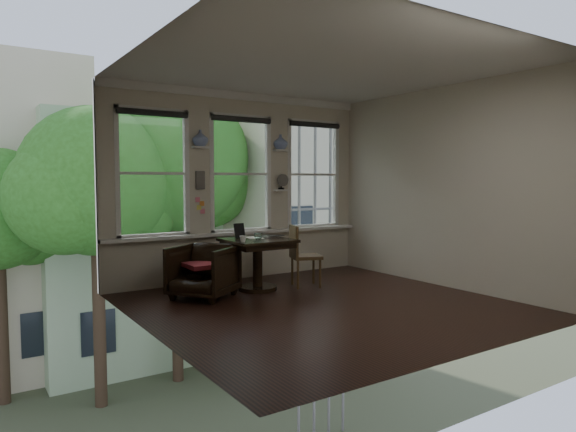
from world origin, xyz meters
TOP-DOWN VIEW (x-y plane):
  - ground at (0.00, 0.00)m, footprint 4.50×4.50m
  - ceiling at (0.00, 0.00)m, footprint 4.50×4.50m
  - wall_back at (0.00, 2.25)m, footprint 4.50×0.00m
  - wall_front at (0.00, -2.25)m, footprint 4.50×0.00m
  - wall_left at (-2.25, 0.00)m, footprint 0.00×4.50m
  - wall_right at (2.25, 0.00)m, footprint 0.00×4.50m
  - window_left at (-1.45, 2.25)m, footprint 1.10×0.12m
  - window_center at (0.00, 2.25)m, footprint 1.10×0.12m
  - window_right at (1.45, 2.25)m, footprint 1.10×0.12m
  - shelf_left at (-0.72, 2.15)m, footprint 0.26×0.16m
  - shelf_right at (0.72, 2.15)m, footprint 0.26×0.16m
  - intercom at (-0.72, 2.18)m, footprint 0.14×0.06m
  - sticky_notes at (-0.72, 2.19)m, footprint 0.16×0.01m
  - desk_fan at (0.72, 2.13)m, footprint 0.20×0.20m
  - vase_left at (-0.72, 2.15)m, footprint 0.24×0.24m
  - vase_right at (0.72, 2.15)m, footprint 0.24×0.24m
  - table at (-0.24, 1.26)m, footprint 0.90×0.90m
  - armchair_left at (-1.11, 1.23)m, footprint 1.10×1.09m
  - cushion_red at (-1.11, 1.23)m, footprint 0.45×0.45m
  - side_chair_right at (0.50, 1.09)m, footprint 0.54×0.54m
  - laptop at (0.05, 1.27)m, footprint 0.39×0.32m
  - mug at (-0.60, 1.03)m, footprint 0.10×0.10m
  - drinking_glass at (-0.28, 1.18)m, footprint 0.15×0.15m
  - tablet at (-0.42, 1.48)m, footprint 0.16×0.08m
  - papers at (-0.21, 1.42)m, footprint 0.26×0.33m

SIDE VIEW (x-z plane):
  - ground at x=0.00m, z-range 0.00..0.00m
  - armchair_left at x=-1.11m, z-range 0.00..0.72m
  - table at x=-0.24m, z-range 0.00..0.75m
  - cushion_red at x=-1.11m, z-range 0.42..0.48m
  - side_chair_right at x=0.50m, z-range 0.00..0.92m
  - papers at x=-0.21m, z-range 0.75..0.75m
  - laptop at x=0.05m, z-range 0.75..0.78m
  - mug at x=-0.60m, z-range 0.75..0.84m
  - drinking_glass at x=-0.28m, z-range 0.75..0.84m
  - tablet at x=-0.42m, z-range 0.75..0.97m
  - sticky_notes at x=-0.72m, z-range 1.13..1.37m
  - wall_back at x=0.00m, z-range -0.75..3.75m
  - wall_front at x=0.00m, z-range -0.75..3.75m
  - wall_left at x=-2.25m, z-range -0.75..3.75m
  - wall_right at x=2.25m, z-range -0.75..3.75m
  - desk_fan at x=0.72m, z-range 1.41..1.65m
  - intercom at x=-0.72m, z-range 1.46..1.74m
  - window_left at x=-1.45m, z-range 0.75..2.65m
  - window_center at x=0.00m, z-range 0.75..2.65m
  - window_right at x=1.45m, z-range 0.75..2.65m
  - shelf_left at x=-0.72m, z-range 2.08..2.12m
  - shelf_right at x=0.72m, z-range 2.08..2.12m
  - vase_left at x=-0.72m, z-range 2.12..2.36m
  - vase_right at x=0.72m, z-range 2.12..2.36m
  - ceiling at x=0.00m, z-range 3.00..3.00m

